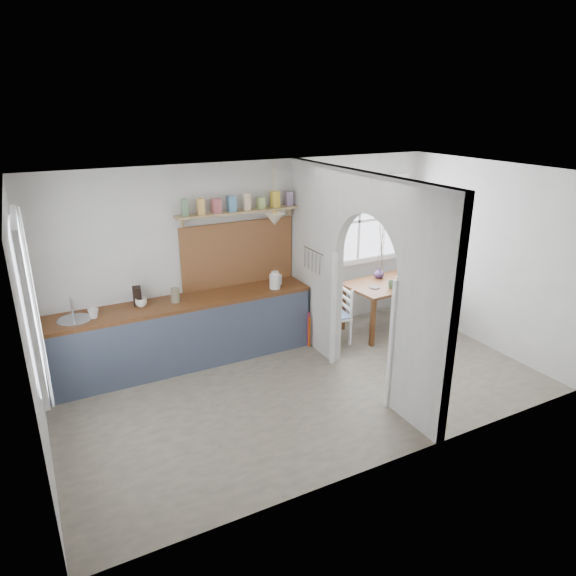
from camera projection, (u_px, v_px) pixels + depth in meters
name	position (u px, v px, depth m)	size (l,w,h in m)	color
floor	(306.00, 387.00, 6.36)	(5.80, 3.20, 0.01)	gray
ceiling	(309.00, 175.00, 5.47)	(5.80, 3.20, 0.01)	silver
walls	(307.00, 289.00, 5.92)	(5.81, 3.21, 2.60)	silver
partition	(355.00, 267.00, 6.22)	(0.12, 3.20, 2.60)	silver
kitchen_window	(27.00, 303.00, 4.55)	(0.10, 1.16, 1.50)	white
nook_window	(359.00, 221.00, 7.90)	(1.76, 0.10, 1.30)	white
counter	(183.00, 332.00, 6.82)	(3.50, 0.60, 0.90)	brown
sink	(75.00, 320.00, 6.08)	(0.40, 0.40, 0.02)	#AFB4BE
backsplash	(239.00, 253.00, 7.12)	(1.65, 0.03, 0.90)	brown
shelf	(239.00, 208.00, 6.83)	(1.75, 0.20, 0.21)	#9D8050
pendant_lamp	(275.00, 219.00, 6.74)	(0.26, 0.26, 0.16)	beige
utensil_rail	(314.00, 251.00, 6.88)	(0.02, 0.02, 0.50)	#AFB4BE
dining_table	(385.00, 306.00, 7.87)	(1.22, 0.81, 0.76)	brown
chair_left	(335.00, 315.00, 7.43)	(0.39, 0.39, 0.85)	white
chair_right	(433.00, 292.00, 8.22)	(0.42, 0.42, 0.92)	white
kettle	(275.00, 280.00, 7.07)	(0.20, 0.16, 0.24)	silver
mug_a	(93.00, 313.00, 6.11)	(0.12, 0.12, 0.11)	silver
mug_b	(141.00, 302.00, 6.45)	(0.14, 0.14, 0.11)	white
knife_block	(137.00, 296.00, 6.50)	(0.11, 0.15, 0.23)	black
jar	(175.00, 295.00, 6.59)	(0.11, 0.11, 0.18)	#6E6A52
towel_magenta	(308.00, 329.00, 7.32)	(0.02, 0.03, 0.51)	#A82144
towel_orange	(309.00, 332.00, 7.31)	(0.02, 0.03, 0.45)	#C94907
bowl	(407.00, 279.00, 7.80)	(0.28, 0.28, 0.07)	beige
table_cup	(391.00, 285.00, 7.51)	(0.11, 0.11, 0.10)	#50764D
plate	(374.00, 287.00, 7.54)	(0.16, 0.16, 0.01)	#343131
vase	(379.00, 273.00, 7.93)	(0.16, 0.16, 0.17)	#432B54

